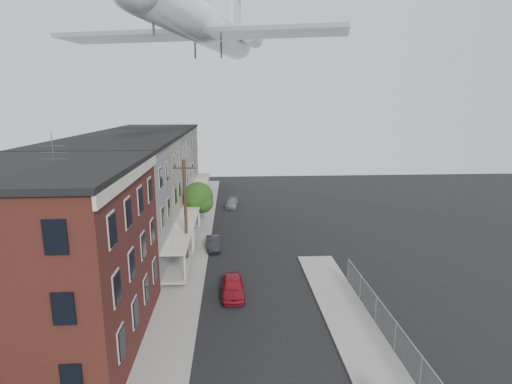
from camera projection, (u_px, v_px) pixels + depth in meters
The scene contains 17 objects.
sidewalk_left at pixel (195, 241), 39.63m from camera, with size 3.00×62.00×0.12m, color gray.
sidewalk_right at pixel (361, 342), 22.74m from camera, with size 3.00×26.00×0.12m, color gray.
curb_left at pixel (210, 240), 39.71m from camera, with size 0.15×62.00×0.14m, color gray.
curb_right at pixel (336, 343), 22.65m from camera, with size 0.15×26.00×0.14m, color gray.
corner_building at pixel (44, 259), 21.57m from camera, with size 10.31×12.30×12.15m.
row_house_a at pixel (100, 213), 30.84m from camera, with size 11.98×7.00×10.30m.
row_house_b at pixel (124, 193), 37.66m from camera, with size 11.98×7.00×10.30m.
row_house_c at pixel (140, 179), 44.48m from camera, with size 11.98×7.00×10.30m.
row_house_d at pixel (152, 169), 51.30m from camera, with size 11.98×7.00×10.30m.
row_house_e at pixel (162, 161), 58.12m from camera, with size 11.98×7.00×10.30m.
chainlink_fence at pixel (395, 337), 21.65m from camera, with size 0.06×18.06×1.90m.
utility_pole at pixel (186, 212), 32.78m from camera, with size 1.80×0.26×9.00m.
street_tree at pixel (199, 198), 42.73m from camera, with size 3.22×3.20×5.20m.
car_near at pixel (233, 287), 28.29m from camera, with size 1.60×3.97×1.35m, color maroon.
car_mid at pixel (213, 243), 37.42m from camera, with size 1.21×3.48×1.15m, color black.
car_far at pixel (232, 203), 52.62m from camera, with size 1.48×3.64×1.06m, color slate.
airplane at pixel (206, 26), 35.12m from camera, with size 24.86×28.42×8.19m.
Camera 1 is at (-1.74, -13.94, 13.36)m, focal length 28.00 mm.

